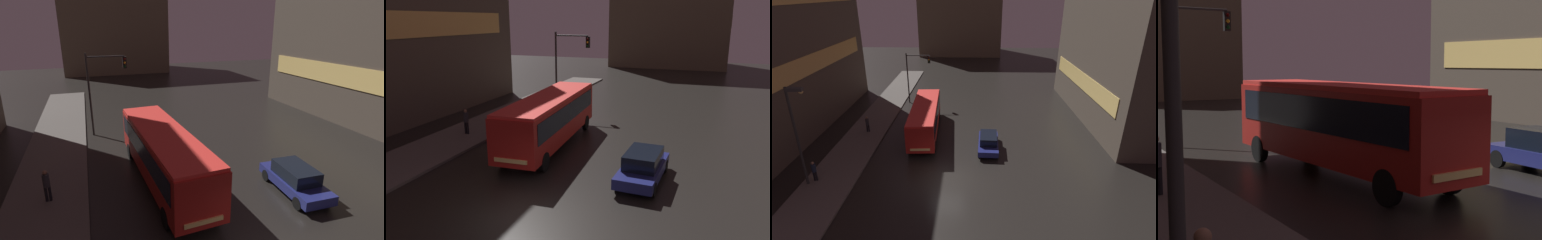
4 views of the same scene
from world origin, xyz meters
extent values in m
plane|color=black|center=(0.00, 0.00, 0.00)|extent=(120.00, 120.00, 0.00)
cube|color=#56514C|center=(-9.00, 10.00, 0.07)|extent=(4.00, 48.00, 0.15)
cube|color=#E0B25B|center=(-13.67, 8.53, 7.14)|extent=(0.24, 24.20, 1.80)
cube|color=brown|center=(-0.95, 53.25, 9.44)|extent=(18.00, 12.00, 18.89)
cube|color=beige|center=(8.00, 53.25, 7.20)|extent=(0.24, 10.20, 1.80)
cube|color=#AD1E19|center=(-2.88, 8.42, 1.74)|extent=(3.04, 10.74, 2.37)
cube|color=black|center=(-2.88, 8.42, 2.17)|extent=(3.05, 9.90, 1.10)
cube|color=red|center=(-2.88, 8.42, 3.00)|extent=(2.98, 10.53, 0.16)
cube|color=#F4CC72|center=(-2.59, 3.09, 0.95)|extent=(1.73, 0.19, 0.20)
cylinder|color=black|center=(-1.53, 4.57, 0.50)|extent=(0.30, 1.01, 1.00)
cylinder|color=black|center=(-3.80, 4.45, 0.50)|extent=(0.30, 1.01, 1.00)
cylinder|color=black|center=(-1.96, 12.38, 0.50)|extent=(0.30, 1.01, 1.00)
cylinder|color=black|center=(-4.22, 12.26, 0.50)|extent=(0.30, 1.01, 1.00)
cube|color=navy|center=(3.41, 5.12, 0.55)|extent=(1.98, 4.42, 0.50)
cube|color=black|center=(3.41, 5.12, 1.14)|extent=(1.63, 2.46, 0.69)
cylinder|color=black|center=(4.15, 3.61, 0.32)|extent=(0.23, 0.65, 0.64)
cylinder|color=black|center=(2.53, 3.69, 0.32)|extent=(0.23, 0.65, 0.64)
cylinder|color=black|center=(4.29, 6.55, 0.32)|extent=(0.23, 0.65, 0.64)
cylinder|color=black|center=(2.66, 6.63, 0.32)|extent=(0.23, 0.65, 0.64)
cylinder|color=black|center=(-8.95, 8.24, 0.55)|extent=(0.14, 0.14, 0.79)
cylinder|color=black|center=(-8.77, 8.24, 0.55)|extent=(0.14, 0.14, 0.79)
cylinder|color=#333338|center=(-8.86, 8.24, 1.27)|extent=(0.38, 0.38, 0.66)
sphere|color=#8C664C|center=(-8.86, 8.24, 1.71)|extent=(0.22, 0.22, 0.22)
cylinder|color=#2D2D2D|center=(-6.40, 17.66, 3.25)|extent=(0.16, 0.16, 6.50)
cylinder|color=#2D2D2D|center=(-4.98, 17.66, 6.20)|extent=(2.83, 0.12, 0.12)
cube|color=black|center=(-3.57, 17.66, 5.70)|extent=(0.30, 0.24, 0.90)
sphere|color=#390706|center=(-3.57, 17.52, 5.98)|extent=(0.18, 0.18, 0.18)
sphere|color=gold|center=(-3.57, 17.52, 5.70)|extent=(0.18, 0.18, 0.18)
sphere|color=black|center=(-3.57, 17.52, 5.42)|extent=(0.18, 0.18, 0.18)
camera|label=1|loc=(-6.44, -6.39, 8.56)|focal=28.00mm
camera|label=2|loc=(6.15, -11.56, 7.52)|focal=35.00mm
camera|label=3|loc=(1.83, -19.51, 13.50)|focal=28.00mm
camera|label=4|loc=(-11.85, -6.80, 3.77)|focal=50.00mm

